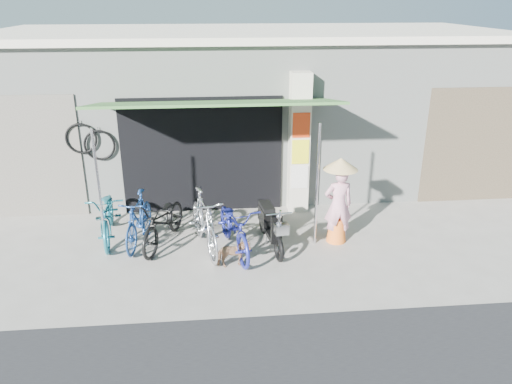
{
  "coord_description": "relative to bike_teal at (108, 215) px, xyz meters",
  "views": [
    {
      "loc": [
        -1.02,
        -7.64,
        4.42
      ],
      "look_at": [
        -0.2,
        1.0,
        1.0
      ],
      "focal_mm": 35.0,
      "sensor_mm": 36.0,
      "label": 1
    }
  ],
  "objects": [
    {
      "name": "street_dog",
      "position": [
        2.33,
        -1.33,
        -0.25
      ],
      "size": [
        0.62,
        0.37,
        0.49
      ],
      "primitive_type": "imported",
      "rotation": [
        0.0,
        0.0,
        1.76
      ],
      "color": "#987950",
      "rests_on": "ground"
    },
    {
      "name": "neighbour_left",
      "position": [
        -1.98,
        1.24,
        0.8
      ],
      "size": [
        2.6,
        0.06,
        2.6
      ],
      "primitive_type": "cube",
      "color": "#6B665B",
      "rests_on": "ground"
    },
    {
      "name": "shop_pillar",
      "position": [
        3.87,
        1.1,
        1.0
      ],
      "size": [
        0.42,
        0.44,
        3.0
      ],
      "color": "beige",
      "rests_on": "ground"
    },
    {
      "name": "bike_teal",
      "position": [
        0.0,
        0.0,
        0.0
      ],
      "size": [
        0.89,
        1.97,
        1.0
      ],
      "primitive_type": "imported",
      "rotation": [
        0.0,
        0.0,
        0.12
      ],
      "color": "#196574",
      "rests_on": "ground"
    },
    {
      "name": "bike_navy",
      "position": [
        2.39,
        -0.78,
        -0.01
      ],
      "size": [
        1.04,
        1.98,
        0.99
      ],
      "primitive_type": "imported",
      "rotation": [
        0.0,
        0.0,
        0.21
      ],
      "color": "navy",
      "rests_on": "ground"
    },
    {
      "name": "nun",
      "position": [
        4.36,
        -0.53,
        0.34
      ],
      "size": [
        0.64,
        0.64,
        1.68
      ],
      "rotation": [
        0.0,
        0.0,
        3.2
      ],
      "color": "pink",
      "rests_on": "ground"
    },
    {
      "name": "bike_silver",
      "position": [
        1.84,
        -0.64,
        0.06
      ],
      "size": [
        0.95,
        1.94,
        1.13
      ],
      "primitive_type": "imported",
      "rotation": [
        0.0,
        0.0,
        0.24
      ],
      "color": "silver",
      "rests_on": "ground"
    },
    {
      "name": "ground",
      "position": [
        3.02,
        -1.35,
        -0.5
      ],
      "size": [
        80.0,
        80.0,
        0.0
      ],
      "primitive_type": "plane",
      "color": "gray",
      "rests_on": "ground"
    },
    {
      "name": "bicycle_shop",
      "position": [
        3.02,
        3.75,
        1.33
      ],
      "size": [
        12.3,
        5.3,
        3.66
      ],
      "color": "#AAAFA6",
      "rests_on": "ground"
    },
    {
      "name": "bike_black",
      "position": [
        1.08,
        -0.35,
        -0.03
      ],
      "size": [
        1.17,
        1.92,
        0.95
      ],
      "primitive_type": "imported",
      "rotation": [
        0.0,
        0.0,
        -0.32
      ],
      "color": "black",
      "rests_on": "ground"
    },
    {
      "name": "bike_blue",
      "position": [
        0.61,
        -0.27,
        -0.01
      ],
      "size": [
        0.72,
        1.7,
        0.99
      ],
      "primitive_type": "imported",
      "rotation": [
        0.0,
        0.0,
        -0.16
      ],
      "color": "navy",
      "rests_on": "ground"
    },
    {
      "name": "awning",
      "position": [
        2.12,
        0.28,
        2.01
      ],
      "size": [
        4.6,
        1.88,
        2.72
      ],
      "color": "#33602B",
      "rests_on": "ground"
    },
    {
      "name": "moped",
      "position": [
        3.07,
        -0.59,
        -0.08
      ],
      "size": [
        0.5,
        1.63,
        0.92
      ],
      "rotation": [
        0.0,
        0.0,
        0.13
      ],
      "color": "black",
      "rests_on": "ground"
    },
    {
      "name": "neighbour_right",
      "position": [
        8.02,
        1.24,
        0.8
      ],
      "size": [
        2.6,
        0.06,
        2.6
      ],
      "primitive_type": "cube",
      "color": "brown",
      "rests_on": "ground"
    }
  ]
}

